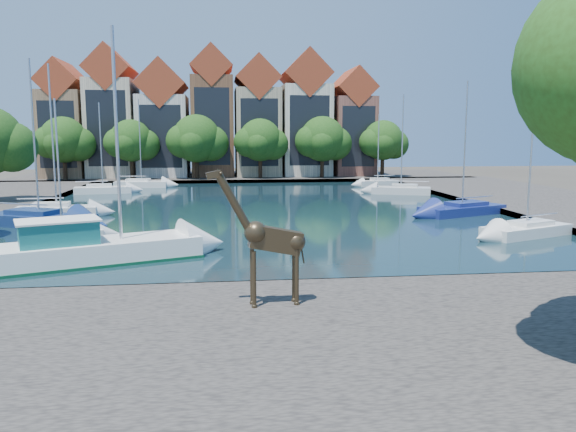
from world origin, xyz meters
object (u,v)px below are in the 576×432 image
object	(u,v)px
giraffe_statue	(268,239)
sailboat_left_a	(62,233)
motorsailer	(90,245)
sailboat_right_a	(527,228)

from	to	relation	value
giraffe_statue	sailboat_left_a	world-z (taller)	sailboat_left_a
motorsailer	sailboat_right_a	bearing A→B (deg)	9.79
sailboat_left_a	giraffe_statue	bearing A→B (deg)	-54.41
giraffe_statue	sailboat_left_a	distance (m)	18.17
giraffe_statue	sailboat_right_a	bearing A→B (deg)	38.26
motorsailer	sailboat_left_a	bearing A→B (deg)	115.98
sailboat_left_a	sailboat_right_a	distance (m)	27.05
giraffe_statue	motorsailer	distance (m)	11.84
motorsailer	sailboat_right_a	distance (m)	24.52
motorsailer	sailboat_left_a	distance (m)	6.49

